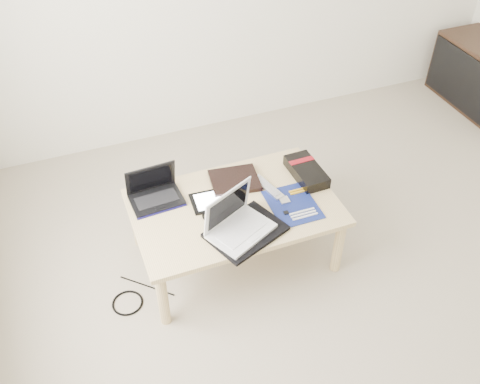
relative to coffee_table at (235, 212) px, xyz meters
name	(u,v)px	position (x,y,z in m)	size (l,w,h in m)	color
ground	(390,308)	(0.64, -0.65, -0.35)	(4.00, 4.00, 0.00)	#BAAA96
coffee_table	(235,212)	(0.00, 0.00, 0.00)	(1.10, 0.70, 0.40)	#DFC386
book	(234,180)	(0.07, 0.18, 0.06)	(0.30, 0.26, 0.03)	black
netbook	(155,193)	(-0.39, 0.21, 0.09)	(0.29, 0.22, 0.20)	black
tablet	(212,201)	(-0.10, 0.07, 0.05)	(0.23, 0.18, 0.01)	black
remote	(268,187)	(0.22, 0.06, 0.06)	(0.11, 0.24, 0.02)	silver
neoprene_sleeve	(246,232)	(-0.02, -0.22, 0.06)	(0.37, 0.27, 0.02)	black
white_laptop	(237,223)	(-0.06, -0.19, 0.12)	(0.38, 0.34, 0.23)	silver
motherboard	(293,204)	(0.30, -0.11, 0.05)	(0.25, 0.31, 0.01)	#0C0F52
gpu_box	(306,171)	(0.47, 0.09, 0.08)	(0.16, 0.30, 0.07)	black
cable_coil	(211,216)	(-0.15, -0.03, 0.05)	(0.09, 0.09, 0.01)	black
floor_cable_coil	(127,303)	(-0.67, -0.12, -0.35)	(0.17, 0.17, 0.01)	black
floor_cable_trail	(147,286)	(-0.54, -0.04, -0.35)	(0.01, 0.01, 0.34)	black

